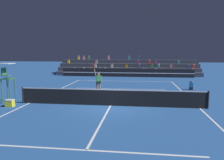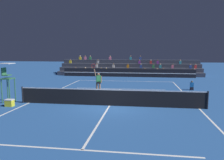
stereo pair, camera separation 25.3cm
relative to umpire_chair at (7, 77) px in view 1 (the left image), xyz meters
name	(u,v)px [view 1 (the left image)]	position (x,y,z in m)	size (l,w,h in m)	color
ground_plane	(111,106)	(7.00, 0.00, -1.72)	(120.00, 120.00, 0.00)	#285699
court_lines	(111,106)	(7.00, 0.00, -1.71)	(11.10, 23.90, 0.01)	white
tennis_net	(111,97)	(7.00, 0.00, -1.17)	(12.00, 0.10, 1.10)	black
sponsor_banner_wall	(126,73)	(7.00, 16.35, -1.17)	(18.00, 0.26, 1.10)	black
bleacher_stand	(128,69)	(7.00, 19.52, -0.89)	(20.90, 3.80, 2.83)	#383D4C
umpire_chair	(7,77)	(0.00, 0.00, 0.00)	(0.76, 0.84, 2.67)	#337047
ball_kid_courtside	(191,86)	(13.48, 6.76, -1.39)	(0.30, 0.36, 0.84)	black
tennis_player	(98,82)	(5.48, 3.81, -0.73)	(0.81, 0.41, 2.50)	#9E7051
tennis_ball	(110,91)	(6.27, 5.13, -1.68)	(0.07, 0.07, 0.07)	#C6DB33
equipment_cooler	(10,103)	(0.75, -1.04, -1.49)	(0.50, 0.38, 0.45)	yellow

